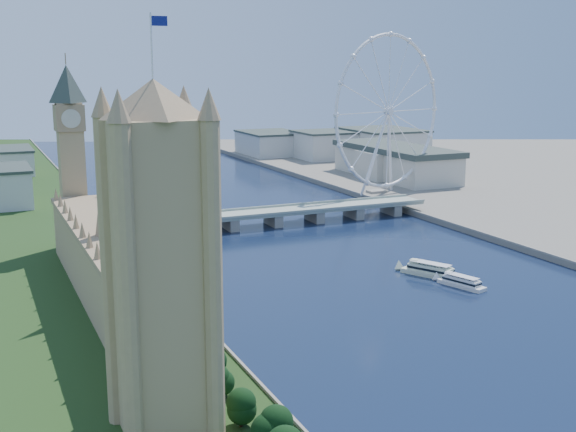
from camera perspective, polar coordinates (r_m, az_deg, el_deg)
tree_row at (r=230.60m, az=-5.46°, el=-12.20°), size 8.89×216.89×20.14m
victoria_tower at (r=192.55m, az=-10.14°, el=-2.72°), size 28.16×28.16×112.00m
parliament_range at (r=312.11m, az=-13.77°, el=-4.13°), size 24.00×200.00×70.00m
big_ben at (r=409.16m, az=-16.84°, el=6.26°), size 20.02×20.02×110.00m
westminster_bridge at (r=472.03m, az=-1.18°, el=0.07°), size 220.00×22.00×9.50m
london_eye at (r=567.58m, az=7.94°, el=8.13°), size 113.60×39.12×124.30m
county_hall at (r=667.07m, az=8.42°, el=2.80°), size 54.00×144.00×35.00m
city_skyline at (r=725.24m, az=-6.30°, el=4.92°), size 505.00×280.00×32.00m
tour_boat_near at (r=366.27m, az=11.18°, el=-4.67°), size 22.30×32.65×7.20m
tour_boat_far at (r=351.73m, az=13.54°, el=-5.46°), size 14.55×27.69×5.91m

